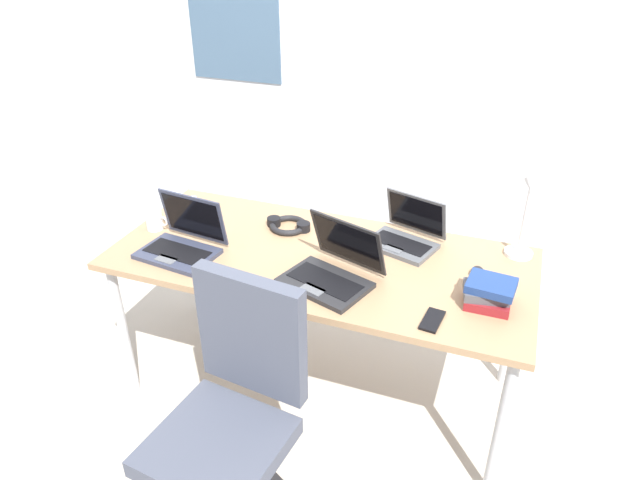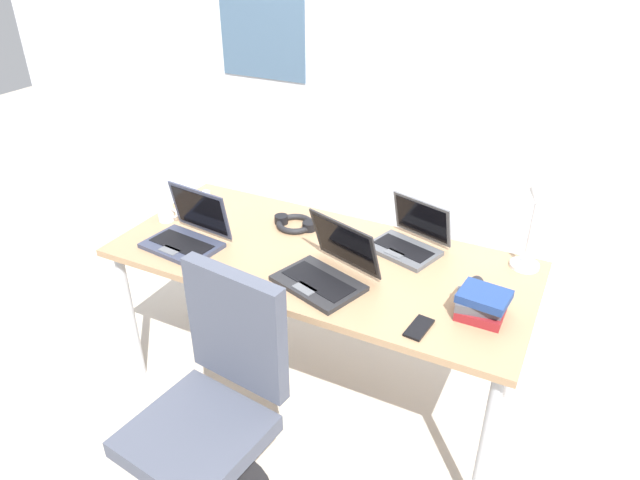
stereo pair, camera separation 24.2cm
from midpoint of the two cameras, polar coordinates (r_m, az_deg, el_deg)
ground_plane at (r=2.92m, az=2.45°, el=-14.18°), size 12.00×12.00×0.00m
wall_back at (r=3.23m, az=11.50°, el=16.22°), size 6.00×0.13×2.60m
desk at (r=2.50m, az=2.78°, el=-2.81°), size 1.80×0.80×0.74m
desk_lamp at (r=2.46m, az=22.98°, el=0.95°), size 0.12×0.18×0.40m
laptop_front_right at (r=2.28m, az=3.70°, el=-3.16°), size 0.41×0.39×0.24m
laptop_near_mouse at (r=2.54m, az=11.56°, el=-0.10°), size 0.35×0.32×0.21m
laptop_center at (r=2.57m, az=-10.45°, el=0.48°), size 0.35×0.30×0.24m
computer_mouse at (r=2.38m, az=18.17°, el=-4.16°), size 0.07×0.10×0.03m
cell_phone at (r=2.11m, az=13.13°, el=-8.62°), size 0.08×0.14×0.01m
headphones at (r=2.69m, az=0.08°, el=1.58°), size 0.21×0.18×0.04m
pill_bottle at (r=2.91m, az=-8.88°, el=4.06°), size 0.04×0.04×0.08m
book_stack at (r=2.20m, az=18.84°, el=-6.14°), size 0.20×0.16×0.10m
coffee_mug at (r=2.80m, az=-12.70°, el=2.67°), size 0.11×0.08×0.09m
office_chair at (r=2.21m, az=-7.47°, el=-17.88°), size 0.52×0.56×0.97m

